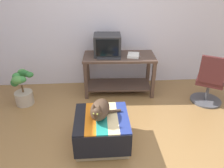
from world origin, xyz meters
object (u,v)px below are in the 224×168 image
Objects in this scene: keyboard at (109,58)px; cat at (100,110)px; office_chair at (209,83)px; tv_monitor at (107,45)px; desk at (119,68)px; book at (133,55)px; potted_plant at (23,89)px; ottoman_with_blanket at (102,130)px.

keyboard is 1.29m from cat.
keyboard is 0.45× the size of office_chair.
office_chair is at bearing -16.07° from tv_monitor.
keyboard is (-0.19, -0.12, 0.25)m from desk.
desk is at bearing -11.80° from tv_monitor.
tv_monitor is at bearing 12.30° from office_chair.
book is at bearing 81.12° from cat.
cat is at bearing -94.06° from tv_monitor.
book is 1.48m from cat.
potted_plant is at bearing -162.50° from tv_monitor.
cat is (-0.62, -1.33, -0.21)m from book.
potted_plant is (-1.45, -0.39, -0.61)m from tv_monitor.
desk is 0.46m from tv_monitor.
book reaches higher than cat.
cat reaches higher than potted_plant.
office_chair is at bearing -6.78° from keyboard.
cat is at bearing -101.63° from book.
ottoman_with_blanket is (-0.15, -1.44, -0.69)m from tv_monitor.
office_chair reaches higher than ottoman_with_blanket.
book is (0.43, 0.07, 0.01)m from keyboard.
desk is 1.86× the size of ottoman_with_blanket.
desk is 2.69× the size of tv_monitor.
cat is at bearing -39.41° from potted_plant.
book is at bearing 15.57° from keyboard.
book is at bearing -10.91° from tv_monitor.
ottoman_with_blanket is at bearing 56.47° from office_chair.
office_chair is at bearing -3.29° from potted_plant.
tv_monitor reaches higher than cat.
tv_monitor is 1.50m from cat.
book is 0.36× the size of ottoman_with_blanket.
office_chair is (1.85, 0.87, -0.15)m from cat.
tv_monitor reaches higher than desk.
keyboard is at bearing 97.51° from cat.
cat is 1.68m from potted_plant.
office_chair is (1.66, -0.39, -0.35)m from keyboard.
desk reaches higher than cat.
potted_plant is (-1.28, 1.05, -0.25)m from cat.
ottoman_with_blanket is (-0.36, -1.39, -0.28)m from desk.
office_chair is (1.83, 0.87, 0.18)m from ottoman_with_blanket.
tv_monitor is 1.61m from ottoman_with_blanket.
cat is 0.73× the size of potted_plant.
desk is 3.21× the size of keyboard.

